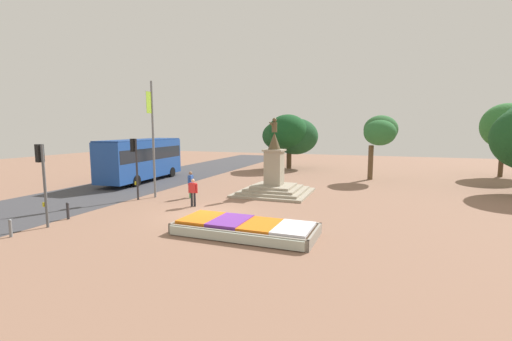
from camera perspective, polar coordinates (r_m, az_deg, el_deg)
The scene contains 15 objects.
ground_plane at distance 18.12m, azimuth -8.01°, elevation -7.26°, with size 87.14×87.14×0.00m, color #8C6651.
street_asphalt_strip at distance 24.33m, azimuth -29.38°, elevation -4.41°, with size 7.39×76.25×0.01m, color #3D3D42.
flower_planter at distance 14.66m, azimuth -2.00°, elevation -9.57°, with size 6.09×2.75×0.56m.
statue_monument at distance 23.40m, azimuth 3.03°, elevation -1.76°, with size 4.84×4.84×5.15m.
traffic_light_near_crossing at distance 17.94m, azimuth -32.06°, elevation -0.02°, with size 0.42×0.31×3.76m.
traffic_light_mid_block at distance 22.47m, azimuth -19.52°, elevation 1.97°, with size 0.41×0.28×3.82m.
banner_pole at distance 22.79m, azimuth -16.81°, elevation 5.37°, with size 0.14×0.71×7.40m.
city_bus at distance 30.33m, azimuth -18.51°, elevation 2.08°, with size 3.10×9.32×3.54m.
pedestrian_with_handbag at distance 22.35m, azimuth -10.81°, elevation -2.05°, with size 0.25×0.73×1.72m.
pedestrian_near_planter at distance 19.87m, azimuth -10.46°, elevation -3.32°, with size 0.57×0.25×1.60m.
kerb_bollard_south at distance 17.46m, azimuth -35.74°, elevation -7.72°, with size 0.13×0.13×0.76m.
kerb_bollard_mid_a at distance 19.31m, azimuth -28.87°, elevation -5.81°, with size 0.15×0.15×0.85m.
park_tree_far_left at distance 37.84m, azimuth 5.65°, elevation 5.95°, with size 5.88×6.16×5.95m.
park_tree_behind_statue at distance 30.94m, azimuth 19.99°, elevation 6.16°, with size 2.81×3.41×5.56m.
park_tree_street_side at distance 38.69m, azimuth 36.54°, elevation 5.79°, with size 5.03×4.56×6.71m.
Camera 1 is at (8.23, -15.52, 4.45)m, focal length 24.00 mm.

